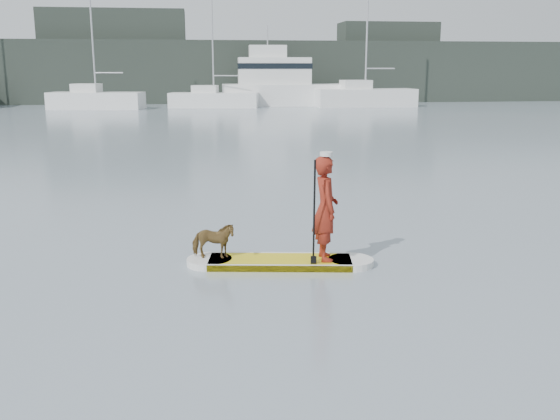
{
  "coord_description": "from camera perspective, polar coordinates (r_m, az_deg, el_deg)",
  "views": [
    {
      "loc": [
        -2.2,
        -11.57,
        3.4
      ],
      "look_at": [
        -0.8,
        -1.15,
        1.0
      ],
      "focal_mm": 40.0,
      "sensor_mm": 36.0,
      "label": 1
    }
  ],
  "objects": [
    {
      "name": "paddleboard",
      "position": [
        11.04,
        0.0,
        -4.76
      ],
      "size": [
        3.27,
        1.17,
        0.12
      ],
      "rotation": [
        0.0,
        0.0,
        -0.15
      ],
      "color": "gold",
      "rests_on": "ground"
    },
    {
      "name": "motor_yacht_a",
      "position": [
        58.33,
        0.11,
        11.5
      ],
      "size": [
        12.01,
        4.14,
        7.12
      ],
      "rotation": [
        0.0,
        0.0,
        -0.04
      ],
      "color": "white",
      "rests_on": "ground"
    },
    {
      "name": "sailboat_c",
      "position": [
        55.65,
        -16.52,
        9.7
      ],
      "size": [
        8.15,
        3.98,
        11.22
      ],
      "rotation": [
        0.0,
        0.0,
        -0.18
      ],
      "color": "white",
      "rests_on": "ground"
    },
    {
      "name": "shore_building_east",
      "position": [
        68.62,
        9.73,
        13.19
      ],
      "size": [
        10.0,
        4.0,
        8.0
      ],
      "primitive_type": "cube",
      "color": "black",
      "rests_on": "ground"
    },
    {
      "name": "paddler",
      "position": [
        10.8,
        4.18,
        0.15
      ],
      "size": [
        0.44,
        0.67,
        1.82
      ],
      "primitive_type": "imported",
      "rotation": [
        0.0,
        0.0,
        1.58
      ],
      "color": "maroon",
      "rests_on": "paddleboard"
    },
    {
      "name": "shore_mass",
      "position": [
        64.61,
        -5.83,
        12.45
      ],
      "size": [
        90.0,
        6.0,
        6.0
      ],
      "primitive_type": "cube",
      "color": "black",
      "rests_on": "ground"
    },
    {
      "name": "white_cap",
      "position": [
        10.63,
        4.26,
        5.13
      ],
      "size": [
        0.22,
        0.22,
        0.07
      ],
      "primitive_type": "cylinder",
      "color": "silver",
      "rests_on": "paddler"
    },
    {
      "name": "paddle",
      "position": [
        10.56,
        3.12,
        -1.44
      ],
      "size": [
        0.1,
        0.3,
        2.0
      ],
      "rotation": [
        0.0,
        0.0,
        -0.15
      ],
      "color": "black",
      "rests_on": "ground"
    },
    {
      "name": "sailboat_e",
      "position": [
        57.21,
        7.71,
        10.28
      ],
      "size": [
        9.06,
        3.33,
        12.95
      ],
      "rotation": [
        0.0,
        0.0,
        0.05
      ],
      "color": "white",
      "rests_on": "ground"
    },
    {
      "name": "ground",
      "position": [
        12.26,
        2.99,
        -3.26
      ],
      "size": [
        140.0,
        140.0,
        0.0
      ],
      "primitive_type": "plane",
      "color": "slate",
      "rests_on": "ground"
    },
    {
      "name": "sailboat_d",
      "position": [
        55.6,
        -6.13,
        10.13
      ],
      "size": [
        7.99,
        3.76,
        11.32
      ],
      "rotation": [
        0.0,
        0.0,
        -0.19
      ],
      "color": "white",
      "rests_on": "ground"
    },
    {
      "name": "dog",
      "position": [
        11.01,
        -6.14,
        -2.81
      ],
      "size": [
        0.81,
        0.46,
        0.64
      ],
      "primitive_type": "imported",
      "rotation": [
        0.0,
        0.0,
        1.42
      ],
      "color": "brown",
      "rests_on": "paddleboard"
    },
    {
      "name": "shore_building_west",
      "position": [
        66.05,
        -14.84,
        13.41
      ],
      "size": [
        14.0,
        4.0,
        9.0
      ],
      "primitive_type": "cube",
      "color": "black",
      "rests_on": "ground"
    }
  ]
}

